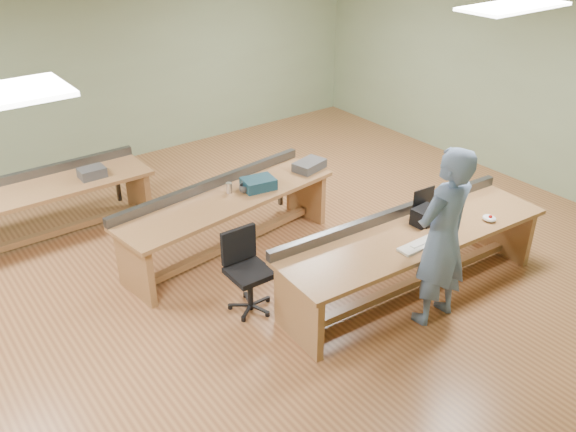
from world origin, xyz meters
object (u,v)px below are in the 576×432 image
at_px(camera_bag, 424,216).
at_px(laptop_base, 429,220).
at_px(task_chair, 248,281).
at_px(parts_bin_teal, 258,184).
at_px(drinks_can, 229,188).
at_px(parts_bin_grey, 309,165).
at_px(workbench_back, 33,203).
at_px(person, 442,238).
at_px(mug, 244,189).
at_px(workbench_front, 412,247).
at_px(workbench_mid, 227,210).

bearing_deg(camera_bag, laptop_base, -3.22).
xyz_separation_m(task_chair, parts_bin_teal, (0.87, 1.06, 0.49)).
bearing_deg(drinks_can, camera_bag, -55.57).
distance_m(laptop_base, parts_bin_grey, 1.89).
height_order(workbench_back, drinks_can, drinks_can).
relative_size(person, parts_bin_teal, 4.98).
height_order(person, mug, person).
bearing_deg(workbench_front, laptop_base, 14.83).
xyz_separation_m(workbench_back, person, (2.84, -4.01, 0.40)).
xyz_separation_m(task_chair, mug, (0.68, 1.08, 0.47)).
bearing_deg(workbench_back, workbench_mid, -41.14).
distance_m(workbench_front, drinks_can, 2.27).
xyz_separation_m(person, mug, (-0.79, 2.36, -0.16)).
bearing_deg(workbench_back, camera_bag, -47.04).
xyz_separation_m(workbench_front, laptop_base, (0.31, 0.06, 0.20)).
bearing_deg(parts_bin_grey, camera_bag, -86.73).
relative_size(parts_bin_teal, mug, 2.97).
bearing_deg(workbench_front, parts_bin_teal, 114.96).
relative_size(workbench_front, parts_bin_teal, 8.51).
bearing_deg(parts_bin_teal, mug, 176.10).
bearing_deg(workbench_back, task_chair, -63.11).
distance_m(parts_bin_teal, mug, 0.20).
distance_m(workbench_front, camera_bag, 0.36).
height_order(workbench_back, task_chair, task_chair).
xyz_separation_m(workbench_back, mug, (2.05, -1.65, 0.24)).
bearing_deg(mug, camera_bag, -57.43).
height_order(workbench_front, mug, workbench_front).
bearing_deg(workbench_front, task_chair, 157.00).
xyz_separation_m(workbench_front, workbench_back, (-2.99, 3.52, -0.01)).
xyz_separation_m(laptop_base, camera_bag, (-0.09, -0.00, 0.08)).
xyz_separation_m(workbench_mid, camera_bag, (1.39, -1.86, 0.29)).
distance_m(workbench_mid, drinks_can, 0.28).
relative_size(workbench_mid, mug, 22.56).
bearing_deg(parts_bin_grey, workbench_front, -93.39).
height_order(workbench_back, parts_bin_grey, parts_bin_grey).
relative_size(workbench_back, parts_bin_teal, 7.57).
bearing_deg(drinks_can, workbench_front, -61.16).
distance_m(person, mug, 2.50).
xyz_separation_m(workbench_back, task_chair, (1.38, -2.72, -0.23)).
bearing_deg(task_chair, camera_bag, -21.07).
bearing_deg(mug, workbench_mid, 168.08).
relative_size(task_chair, parts_bin_grey, 2.15).
distance_m(workbench_mid, person, 2.65).
xyz_separation_m(laptop_base, mug, (-1.25, 1.81, 0.03)).
bearing_deg(workbench_front, person, -103.22).
distance_m(parts_bin_grey, mug, 1.05).
bearing_deg(workbench_back, laptop_base, -46.26).
bearing_deg(parts_bin_grey, person, -96.12).
height_order(workbench_mid, workbench_back, same).
distance_m(laptop_base, mug, 2.20).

